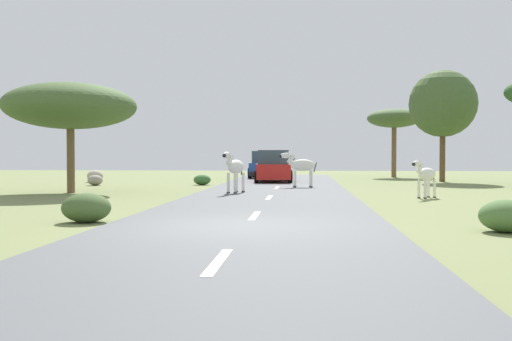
% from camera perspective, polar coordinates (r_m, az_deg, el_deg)
% --- Properties ---
extents(ground_plane, '(90.00, 90.00, 0.00)m').
position_cam_1_polar(ground_plane, '(11.89, -1.89, -5.74)').
color(ground_plane, olive).
extents(road, '(6.00, 64.00, 0.05)m').
position_cam_1_polar(road, '(11.87, -0.93, -5.63)').
color(road, '#56595B').
rests_on(road, ground_plane).
extents(lane_markings, '(0.16, 56.00, 0.01)m').
position_cam_1_polar(lane_markings, '(10.88, -1.44, -6.14)').
color(lane_markings, silver).
rests_on(lane_markings, road).
extents(zebra_0, '(0.83, 1.71, 1.66)m').
position_cam_1_polar(zebra_0, '(22.21, -2.12, 0.32)').
color(zebra_0, silver).
rests_on(zebra_0, road).
extents(zebra_1, '(1.13, 1.20, 1.38)m').
position_cam_1_polar(zebra_1, '(20.99, 16.47, -0.40)').
color(zebra_1, silver).
rests_on(zebra_1, ground_plane).
extents(zebra_2, '(1.75, 0.58, 1.65)m').
position_cam_1_polar(zebra_2, '(26.52, 4.47, 0.48)').
color(zebra_2, silver).
rests_on(zebra_2, road).
extents(car_0, '(2.06, 4.36, 1.74)m').
position_cam_1_polar(car_0, '(37.64, 0.96, 0.51)').
color(car_0, '#1E479E').
rests_on(car_0, road).
extents(car_1, '(2.28, 4.46, 1.74)m').
position_cam_1_polar(car_1, '(31.80, 1.66, 0.32)').
color(car_1, red).
rests_on(car_1, road).
extents(tree_2, '(5.25, 5.25, 4.39)m').
position_cam_1_polar(tree_2, '(24.28, -17.94, 6.07)').
color(tree_2, brown).
rests_on(tree_2, ground_plane).
extents(tree_3, '(3.71, 3.71, 4.72)m').
position_cam_1_polar(tree_3, '(40.90, 13.54, 5.00)').
color(tree_3, brown).
rests_on(tree_3, ground_plane).
extents(tree_4, '(3.81, 3.81, 6.36)m').
position_cam_1_polar(tree_4, '(34.56, 18.04, 6.30)').
color(tree_4, brown).
rests_on(tree_4, ground_plane).
extents(bush_0, '(1.10, 0.99, 0.66)m').
position_cam_1_polar(bush_0, '(13.41, -16.48, -3.57)').
color(bush_0, '#425B2D').
rests_on(bush_0, ground_plane).
extents(bush_2, '(1.06, 0.96, 0.64)m').
position_cam_1_polar(bush_2, '(12.25, 23.61, -4.15)').
color(bush_2, '#4C7038').
rests_on(bush_2, ground_plane).
extents(bush_3, '(0.88, 0.79, 0.53)m').
position_cam_1_polar(bush_3, '(29.31, -5.36, -0.93)').
color(bush_3, '#386633').
rests_on(bush_3, ground_plane).
extents(rock_1, '(0.74, 0.77, 0.53)m').
position_cam_1_polar(rock_1, '(29.86, -15.66, -0.93)').
color(rock_1, gray).
rests_on(rock_1, ground_plane).
extents(rock_2, '(0.87, 0.94, 0.68)m').
position_cam_1_polar(rock_2, '(33.60, -15.67, -0.53)').
color(rock_2, '#A89E8C').
rests_on(rock_2, ground_plane).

